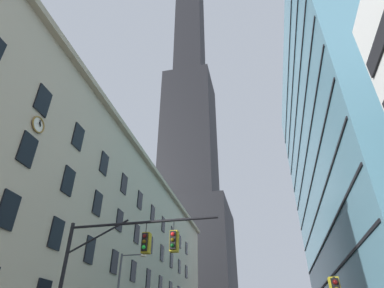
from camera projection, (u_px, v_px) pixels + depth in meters
The scene contains 4 objects.
station_building at pixel (95, 250), 41.43m from camera, with size 14.59×64.67×23.44m.
dark_skyscraper at pixel (189, 165), 123.27m from camera, with size 28.66×28.66×205.71m.
glass_office_midrise at pixel (366, 161), 44.11m from camera, with size 15.60×44.07×45.74m.
traffic_signal_mast at pixel (123, 258), 16.09m from camera, with size 8.32×0.63×7.00m.
Camera 1 is at (3.75, -12.30, 1.56)m, focal length 29.76 mm.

